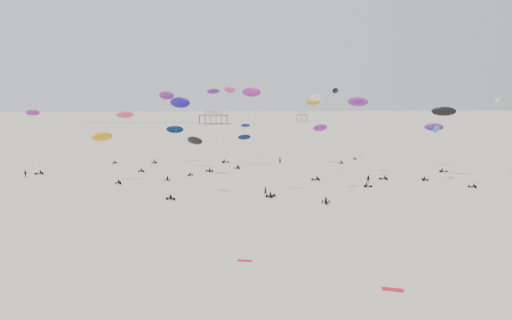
{
  "coord_description": "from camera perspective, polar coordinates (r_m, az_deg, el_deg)",
  "views": [
    {
      "loc": [
        -8.14,
        -13.24,
        20.06
      ],
      "look_at": [
        0.0,
        88.0,
        7.0
      ],
      "focal_mm": 35.0,
      "sensor_mm": 36.0,
      "label": 1
    }
  ],
  "objects": [
    {
      "name": "rig_5",
      "position": [
        98.57,
        0.18,
        4.06
      ],
      "size": [
        7.31,
        4.72,
        21.85
      ],
      "rotation": [
        0.0,
        0.0,
        5.43
      ],
      "color": "black",
      "rests_on": "ground"
    },
    {
      "name": "pavilion_small",
      "position": [
        399.45,
        5.25,
        4.92
      ],
      "size": [
        9.0,
        7.0,
        8.0
      ],
      "color": "brown",
      "rests_on": "ground"
    },
    {
      "name": "rig_17",
      "position": [
        136.83,
        -3.68,
        5.49
      ],
      "size": [
        9.14,
        10.47,
        23.07
      ],
      "rotation": [
        0.0,
        0.0,
        0.91
      ],
      "color": "black",
      "rests_on": "ground"
    },
    {
      "name": "rig_18",
      "position": [
        155.17,
        -14.89,
        4.42
      ],
      "size": [
        6.64,
        4.56,
        15.84
      ],
      "rotation": [
        0.0,
        0.0,
        5.81
      ],
      "color": "black",
      "rests_on": "ground"
    },
    {
      "name": "spectator_1",
      "position": [
        118.13,
        12.72,
        -2.63
      ],
      "size": [
        1.21,
        0.82,
        2.3
      ],
      "primitive_type": "imported",
      "rotation": [
        0.0,
        0.0,
        6.13
      ],
      "color": "black",
      "rests_on": "ground"
    },
    {
      "name": "spectator_2",
      "position": [
        136.51,
        -24.85,
        -1.81
      ],
      "size": [
        1.45,
        1.29,
        2.17
      ],
      "primitive_type": "imported",
      "rotation": [
        0.0,
        0.0,
        5.69
      ],
      "color": "black",
      "rests_on": "ground"
    },
    {
      "name": "pier_fence",
      "position": [
        367.72,
        -13.05,
        4.13
      ],
      "size": [
        80.2,
        0.2,
        1.5
      ],
      "color": "black",
      "rests_on": "ground"
    },
    {
      "name": "rig_4",
      "position": [
        135.12,
        -10.61,
        6.02
      ],
      "size": [
        10.61,
        5.03,
        21.5
      ],
      "rotation": [
        0.0,
        0.0,
        3.92
      ],
      "color": "black",
      "rests_on": "ground"
    },
    {
      "name": "pavilion_main",
      "position": [
        363.59,
        -4.9,
        4.8
      ],
      "size": [
        21.0,
        13.0,
        9.8
      ],
      "color": "brown",
      "rests_on": "ground"
    },
    {
      "name": "rig_3",
      "position": [
        135.86,
        -5.61,
        5.38
      ],
      "size": [
        8.88,
        16.45,
        25.45
      ],
      "rotation": [
        0.0,
        0.0,
        2.57
      ],
      "color": "black",
      "rests_on": "ground"
    },
    {
      "name": "rig_19",
      "position": [
        149.68,
        7.71,
        3.08
      ],
      "size": [
        10.18,
        4.44,
        12.32
      ],
      "rotation": [
        0.0,
        0.0,
        5.84
      ],
      "color": "black",
      "rests_on": "ground"
    },
    {
      "name": "rig_12",
      "position": [
        145.95,
        -23.95,
        2.93
      ],
      "size": [
        7.78,
        12.11,
        17.74
      ],
      "rotation": [
        0.0,
        0.0,
        2.01
      ],
      "color": "black",
      "rests_on": "ground"
    },
    {
      "name": "rig_10",
      "position": [
        132.32,
        26.52,
        3.81
      ],
      "size": [
        4.01,
        14.58,
        20.96
      ],
      "rotation": [
        0.0,
        0.0,
        1.59
      ],
      "color": "black",
      "rests_on": "ground"
    },
    {
      "name": "rig_20",
      "position": [
        98.02,
        7.39,
        1.89
      ],
      "size": [
        3.71,
        12.32,
        20.93
      ],
      "rotation": [
        0.0,
        0.0,
        3.0
      ],
      "color": "black",
      "rests_on": "ground"
    },
    {
      "name": "rig_0",
      "position": [
        159.65,
        9.54,
        6.16
      ],
      "size": [
        8.89,
        4.14,
        22.7
      ],
      "rotation": [
        0.0,
        0.0,
        3.22
      ],
      "color": "black",
      "rests_on": "ground"
    },
    {
      "name": "rig_21",
      "position": [
        100.3,
        -7.7,
        0.59
      ],
      "size": [
        7.95,
        7.86,
        12.46
      ],
      "rotation": [
        0.0,
        0.0,
        3.97
      ],
      "color": "black",
      "rests_on": "ground"
    },
    {
      "name": "rig_13",
      "position": [
        127.07,
        11.97,
        5.32
      ],
      "size": [
        8.94,
        10.58,
        20.34
      ],
      "rotation": [
        0.0,
        0.0,
        1.34
      ],
      "color": "black",
      "rests_on": "ground"
    },
    {
      "name": "ground_plane",
      "position": [
        214.34,
        -2.4,
        1.95
      ],
      "size": [
        900.0,
        900.0,
        0.0
      ],
      "primitive_type": "plane",
      "color": "beige"
    },
    {
      "name": "rig_2",
      "position": [
        124.12,
        6.66,
        3.17
      ],
      "size": [
        3.69,
        10.61,
        19.79
      ],
      "rotation": [
        0.0,
        0.0,
        1.53
      ],
      "color": "black",
      "rests_on": "ground"
    },
    {
      "name": "rig_9",
      "position": [
        122.68,
        20.67,
        2.1
      ],
      "size": [
        8.1,
        11.75,
        14.72
      ],
      "rotation": [
        0.0,
        0.0,
        1.11
      ],
      "color": "black",
      "rests_on": "ground"
    },
    {
      "name": "spectator_0",
      "position": [
        101.87,
        1.08,
        -4.03
      ],
      "size": [
        0.9,
        0.8,
        2.07
      ],
      "primitive_type": "imported",
      "rotation": [
        0.0,
        0.0,
        2.66
      ],
      "color": "black",
      "rests_on": "ground"
    },
    {
      "name": "grounded_kite_a",
      "position": [
        55.5,
        15.35,
        -14.13
      ],
      "size": [
        2.38,
        1.63,
        0.08
      ],
      "primitive_type": "cube",
      "rotation": [
        0.0,
        0.0,
        -0.37
      ],
      "color": "red",
      "rests_on": "ground"
    },
    {
      "name": "rig_6",
      "position": [
        120.61,
        -16.91,
        1.85
      ],
      "size": [
        7.75,
        6.22,
        11.99
      ],
      "rotation": [
        0.0,
        0.0,
        3.78
      ],
      "color": "black",
      "rests_on": "ground"
    },
    {
      "name": "rig_7",
      "position": [
        117.93,
        11.87,
        3.66
      ],
      "size": [
        3.71,
        11.32,
        20.29
      ],
      "rotation": [
        0.0,
        0.0,
        4.48
      ],
      "color": "black",
      "rests_on": "ground"
    },
    {
      "name": "rig_16",
      "position": [
        152.62,
        -9.57,
        2.97
      ],
      "size": [
        9.87,
        4.33,
        11.71
      ],
      "rotation": [
        0.0,
        0.0,
        5.86
      ],
      "color": "black",
      "rests_on": "ground"
    },
    {
      "name": "rig_15",
      "position": [
        129.23,
        20.42,
        4.34
      ],
      "size": [
        9.66,
        6.89,
        17.83
      ],
      "rotation": [
        0.0,
        0.0,
        0.1
      ],
      "color": "black",
      "rests_on": "ground"
    },
    {
      "name": "rig_11",
      "position": [
        152.67,
        -2.58,
        1.62
      ],
      "size": [
        9.26,
        7.38,
        13.0
      ],
      "rotation": [
        0.0,
        0.0,
        4.88
      ],
      "color": "black",
      "rests_on": "ground"
    },
    {
      "name": "rig_1",
      "position": [
        140.94,
        -1.61,
        1.45
      ],
      "size": [
        5.31,
        7.4,
        9.49
      ],
      "rotation": [
        0.0,
        0.0,
        5.99
      ],
      "color": "black",
      "rests_on": "ground"
    },
    {
      "name": "rig_8",
      "position": [
        122.48,
        -8.84,
        5.58
      ],
      "size": [
        6.88,
        7.22,
        19.99
      ],
      "rotation": [
        0.0,
        0.0,
        0.03
      ],
      "color": "black",
      "rests_on": "ground"
    },
    {
      "name": "spectator_3",
      "position": [
        149.03,
        2.75,
        -0.42
      ],
      "size": [
        1.0,
        0.89,
        2.29
      ],
      "primitive_type": "imported",
      "rotation": [
        0.0,
        0.0,
        2.66
      ],
      "color": "black",
      "rests_on": "ground"
    },
    {
      "name": "rig_14",
      "position": [
        147.21,
        19.82,
        2.74
      ],
      "size": [
        5.45,
        11.99,
        13.78
      ],
      "rotation": [
        0.0,
        0.0,
        4.46
      ],
      "color": "black",
      "rests_on": "ground"
    },
    {
      "name": "grounded_kite_b",
      "position": [
        62.28,
        -1.31,
        -11.46
      ],
      "size": [
        1.91,
        1.06,
        0.07
      ],
      "primitive_type": "cube",
      "rotation": [
        0.0,
        0.0,
        -0.21
      ],
      "color": "red",
      "rests_on": "ground"
    }
  ]
}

